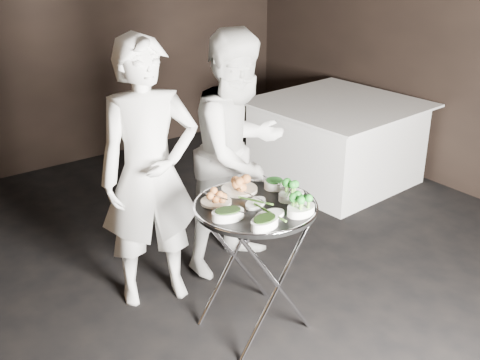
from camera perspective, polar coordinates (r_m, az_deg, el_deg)
floor at (r=3.75m, az=0.42°, el=-15.97°), size 6.00×7.00×0.05m
wall_back at (r=6.14m, az=-20.49°, el=14.05°), size 6.00×0.05×3.00m
tray_stand at (r=3.65m, az=1.43°, el=-7.76°), size 0.56×0.48×0.83m
serving_tray at (r=3.47m, az=1.49°, el=-2.54°), size 0.72×0.72×0.04m
potato_plate_a at (r=3.48m, az=-2.28°, el=-1.77°), size 0.18×0.18×0.07m
potato_plate_b at (r=3.63m, az=-0.05°, el=-0.52°), size 0.22×0.22×0.08m
greens_bowl at (r=3.67m, az=3.29°, el=-0.28°), size 0.13×0.13×0.07m
asparagus_plate_a at (r=3.46m, az=1.49°, el=-2.12°), size 0.20×0.16×0.04m
asparagus_plate_b at (r=3.33m, az=2.84°, el=-3.23°), size 0.19×0.11×0.04m
spinach_bowl_a at (r=3.30m, az=-1.16°, el=-3.16°), size 0.21×0.16×0.08m
spinach_bowl_b at (r=3.21m, az=2.35°, el=-3.93°), size 0.20×0.15×0.07m
broccoli_bowl_a at (r=3.54m, az=4.89°, el=-1.36°), size 0.17×0.13×0.07m
broccoli_bowl_b at (r=3.37m, az=5.81°, el=-2.66°), size 0.20×0.15×0.08m
serving_utensils at (r=3.50m, az=1.02°, el=-1.20°), size 0.58×0.42×0.01m
waiter_left at (r=3.82m, az=-8.57°, el=0.47°), size 0.73×0.58×1.76m
waiter_right at (r=4.19m, az=-0.04°, el=2.59°), size 0.94×0.78×1.73m
dining_table at (r=5.85m, az=9.09°, el=3.60°), size 1.38×1.38×0.79m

